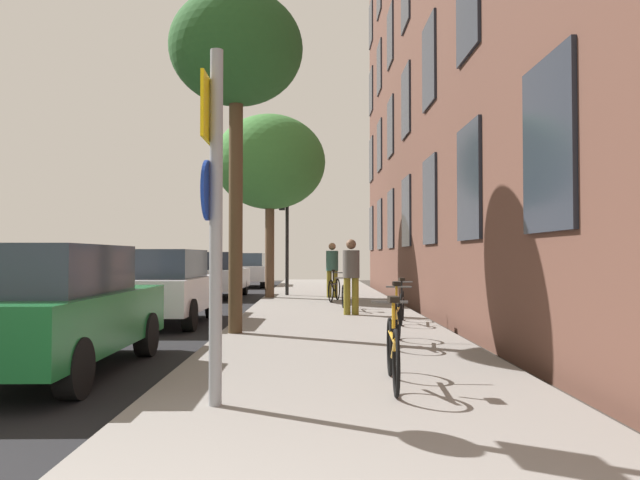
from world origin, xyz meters
TOP-DOWN VIEW (x-y plane):
  - ground_plane at (-2.40, 15.00)m, footprint 41.80×41.80m
  - road_asphalt at (-4.50, 15.00)m, footprint 7.00×38.00m
  - sidewalk at (1.10, 15.00)m, footprint 4.20×38.00m
  - building_facade at (3.69, 14.50)m, footprint 0.56×27.00m
  - sign_post at (-0.24, 4.18)m, footprint 0.16×0.60m
  - traffic_light at (-0.34, 19.83)m, footprint 0.43×0.24m
  - tree_near at (-0.71, 9.40)m, footprint 2.41×2.41m
  - tree_far at (-0.77, 18.69)m, footprint 3.71×3.71m
  - bicycle_0 at (1.53, 4.99)m, footprint 0.42×1.73m
  - bicycle_1 at (1.99, 7.99)m, footprint 0.49×1.71m
  - bicycle_2 at (2.51, 10.99)m, footprint 0.47×1.66m
  - bicycle_3 at (1.49, 13.99)m, footprint 0.42×1.71m
  - bicycle_4 at (1.32, 16.99)m, footprint 0.54×1.64m
  - pedestrian_0 at (1.57, 12.71)m, footprint 0.56×0.56m
  - pedestrian_1 at (1.31, 18.62)m, footprint 0.49×0.49m
  - car_0 at (-2.57, 6.17)m, footprint 1.78×4.22m
  - car_1 at (-2.58, 11.76)m, footprint 1.89×4.06m
  - car_2 at (-2.77, 20.17)m, footprint 1.90×4.54m
  - car_3 at (-2.50, 27.61)m, footprint 1.97×3.98m

SIDE VIEW (x-z plane):
  - ground_plane at x=-2.40m, z-range 0.00..0.00m
  - road_asphalt at x=-4.50m, z-range 0.00..0.01m
  - sidewalk at x=1.10m, z-range 0.00..0.12m
  - bicycle_3 at x=1.49m, z-range 0.02..0.92m
  - bicycle_2 at x=2.51m, z-range 0.02..0.95m
  - bicycle_0 at x=1.53m, z-range 0.02..0.97m
  - bicycle_4 at x=1.32m, z-range 0.01..0.98m
  - bicycle_1 at x=1.99m, z-range 0.01..0.99m
  - car_0 at x=-2.57m, z-range 0.03..1.65m
  - car_1 at x=-2.58m, z-range 0.03..1.65m
  - car_3 at x=-2.50m, z-range 0.03..1.65m
  - car_2 at x=-2.77m, z-range 0.03..1.65m
  - pedestrian_0 at x=1.57m, z-range 0.25..2.01m
  - pedestrian_1 at x=1.31m, z-range 0.25..2.06m
  - sign_post at x=-0.24m, z-range 0.34..3.63m
  - traffic_light at x=-0.34m, z-range 0.82..4.67m
  - tree_far at x=-0.77m, z-range 1.57..7.66m
  - tree_near at x=-0.71m, z-range 2.11..8.25m
  - building_facade at x=3.69m, z-range 0.02..14.07m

